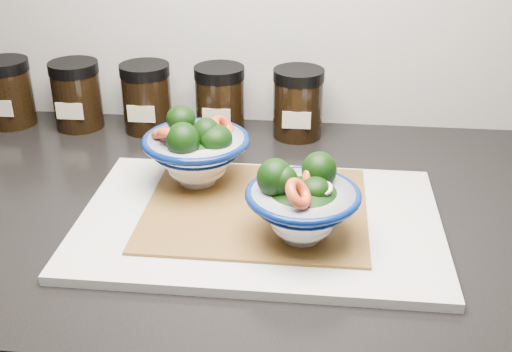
# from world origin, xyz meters

# --- Properties ---
(countertop) EXTENTS (3.50, 0.60, 0.04)m
(countertop) POSITION_xyz_m (0.00, 1.45, 0.88)
(countertop) COLOR black
(countertop) RESTS_ON cabinet
(cutting_board) EXTENTS (0.45, 0.30, 0.01)m
(cutting_board) POSITION_xyz_m (0.16, 1.40, 0.91)
(cutting_board) COLOR silver
(cutting_board) RESTS_ON countertop
(bamboo_mat) EXTENTS (0.28, 0.24, 0.00)m
(bamboo_mat) POSITION_xyz_m (0.16, 1.42, 0.91)
(bamboo_mat) COLOR olive
(bamboo_mat) RESTS_ON cutting_board
(bowl_left) EXTENTS (0.15, 0.15, 0.10)m
(bowl_left) POSITION_xyz_m (0.07, 1.48, 0.96)
(bowl_left) COLOR white
(bowl_left) RESTS_ON bamboo_mat
(bowl_right) EXTENTS (0.13, 0.13, 0.10)m
(bowl_right) POSITION_xyz_m (0.22, 1.36, 0.96)
(bowl_right) COLOR white
(bowl_right) RESTS_ON bamboo_mat
(spice_jar_a) EXTENTS (0.08, 0.08, 0.11)m
(spice_jar_a) POSITION_xyz_m (-0.29, 1.69, 0.96)
(spice_jar_a) COLOR black
(spice_jar_a) RESTS_ON countertop
(spice_jar_b) EXTENTS (0.08, 0.08, 0.11)m
(spice_jar_b) POSITION_xyz_m (-0.17, 1.69, 0.96)
(spice_jar_b) COLOR black
(spice_jar_b) RESTS_ON countertop
(spice_jar_c) EXTENTS (0.08, 0.08, 0.11)m
(spice_jar_c) POSITION_xyz_m (-0.05, 1.69, 0.96)
(spice_jar_c) COLOR black
(spice_jar_c) RESTS_ON countertop
(spice_jar_d) EXTENTS (0.08, 0.08, 0.11)m
(spice_jar_d) POSITION_xyz_m (0.07, 1.69, 0.96)
(spice_jar_d) COLOR black
(spice_jar_d) RESTS_ON countertop
(spice_jar_e) EXTENTS (0.08, 0.08, 0.11)m
(spice_jar_e) POSITION_xyz_m (0.20, 1.69, 0.96)
(spice_jar_e) COLOR black
(spice_jar_e) RESTS_ON countertop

